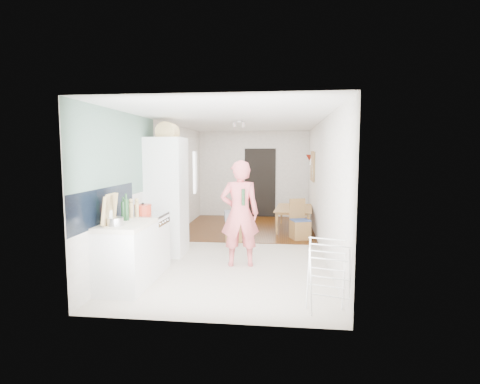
% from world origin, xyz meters
% --- Properties ---
extents(room_shell, '(3.20, 7.00, 2.50)m').
position_xyz_m(room_shell, '(0.00, 0.00, 1.25)').
color(room_shell, white).
rests_on(room_shell, ground).
extents(floor, '(3.20, 7.00, 0.01)m').
position_xyz_m(floor, '(0.00, 0.00, 0.00)').
color(floor, '#BAB19E').
rests_on(floor, ground).
extents(wood_floor_overlay, '(3.20, 3.30, 0.01)m').
position_xyz_m(wood_floor_overlay, '(0.00, 1.85, 0.01)').
color(wood_floor_overlay, '#51290A').
rests_on(wood_floor_overlay, room_shell).
extents(sage_wall_panel, '(0.02, 3.00, 1.30)m').
position_xyz_m(sage_wall_panel, '(-1.59, -2.00, 1.85)').
color(sage_wall_panel, slate).
rests_on(sage_wall_panel, room_shell).
extents(tile_splashback, '(0.02, 1.90, 0.50)m').
position_xyz_m(tile_splashback, '(-1.59, -2.55, 1.15)').
color(tile_splashback, black).
rests_on(tile_splashback, room_shell).
extents(doorway_recess, '(0.90, 0.04, 2.00)m').
position_xyz_m(doorway_recess, '(0.20, 3.48, 1.00)').
color(doorway_recess, black).
rests_on(doorway_recess, room_shell).
extents(base_cabinet, '(0.60, 0.90, 0.86)m').
position_xyz_m(base_cabinet, '(-1.30, -2.55, 0.43)').
color(base_cabinet, white).
rests_on(base_cabinet, room_shell).
extents(worktop, '(0.62, 0.92, 0.06)m').
position_xyz_m(worktop, '(-1.30, -2.55, 0.89)').
color(worktop, silver).
rests_on(worktop, room_shell).
extents(range_cooker, '(0.60, 0.60, 0.88)m').
position_xyz_m(range_cooker, '(-1.30, -1.80, 0.44)').
color(range_cooker, white).
rests_on(range_cooker, room_shell).
extents(cooker_top, '(0.60, 0.60, 0.04)m').
position_xyz_m(cooker_top, '(-1.30, -1.80, 0.90)').
color(cooker_top, silver).
rests_on(cooker_top, room_shell).
extents(fridge_housing, '(0.66, 0.66, 2.15)m').
position_xyz_m(fridge_housing, '(-1.27, -0.78, 1.07)').
color(fridge_housing, white).
rests_on(fridge_housing, room_shell).
extents(fridge_door, '(0.14, 0.56, 0.70)m').
position_xyz_m(fridge_door, '(-0.66, -1.08, 1.55)').
color(fridge_door, white).
rests_on(fridge_door, room_shell).
extents(fridge_interior, '(0.02, 0.52, 0.66)m').
position_xyz_m(fridge_interior, '(-0.96, -0.78, 1.55)').
color(fridge_interior, white).
rests_on(fridge_interior, room_shell).
extents(pinboard, '(0.03, 0.90, 0.70)m').
position_xyz_m(pinboard, '(1.58, 1.90, 1.55)').
color(pinboard, tan).
rests_on(pinboard, room_shell).
extents(pinboard_frame, '(0.00, 0.94, 0.74)m').
position_xyz_m(pinboard_frame, '(1.57, 1.90, 1.55)').
color(pinboard_frame, '#A57135').
rests_on(pinboard_frame, room_shell).
extents(wall_sconce, '(0.18, 0.18, 0.16)m').
position_xyz_m(wall_sconce, '(1.54, 2.55, 1.75)').
color(wall_sconce, maroon).
rests_on(wall_sconce, room_shell).
extents(person, '(0.83, 0.61, 2.07)m').
position_xyz_m(person, '(0.15, -1.34, 1.04)').
color(person, '#E76569').
rests_on(person, floor).
extents(dining_table, '(0.83, 1.36, 0.46)m').
position_xyz_m(dining_table, '(1.16, 1.72, 0.23)').
color(dining_table, '#A57135').
rests_on(dining_table, floor).
extents(dining_chair, '(0.47, 0.47, 0.87)m').
position_xyz_m(dining_chair, '(1.24, 0.68, 0.44)').
color(dining_chair, '#A57135').
rests_on(dining_chair, floor).
extents(stool, '(0.40, 0.40, 0.45)m').
position_xyz_m(stool, '(-0.18, 0.34, 0.23)').
color(stool, '#A57135').
rests_on(stool, floor).
extents(grey_drape, '(0.51, 0.51, 0.19)m').
position_xyz_m(grey_drape, '(-0.15, 0.34, 0.55)').
color(grey_drape, gray).
rests_on(grey_drape, stool).
extents(drying_rack, '(0.54, 0.51, 0.87)m').
position_xyz_m(drying_rack, '(1.38, -3.09, 0.44)').
color(drying_rack, white).
rests_on(drying_rack, floor).
extents(bread_bin, '(0.42, 0.40, 0.20)m').
position_xyz_m(bread_bin, '(-1.22, -0.79, 2.25)').
color(bread_bin, '#D4B576').
rests_on(bread_bin, fridge_housing).
extents(red_casserole, '(0.30, 0.30, 0.16)m').
position_xyz_m(red_casserole, '(-1.31, -1.86, 1.00)').
color(red_casserole, red).
rests_on(red_casserole, cooker_top).
extents(steel_pan, '(0.26, 0.26, 0.11)m').
position_xyz_m(steel_pan, '(-1.35, -2.75, 0.97)').
color(steel_pan, silver).
rests_on(steel_pan, worktop).
extents(held_bottle, '(0.06, 0.06, 0.27)m').
position_xyz_m(held_bottle, '(0.22, -1.48, 1.17)').
color(held_bottle, '#1D4221').
rests_on(held_bottle, person).
extents(bottle_a, '(0.07, 0.07, 0.31)m').
position_xyz_m(bottle_a, '(-1.36, -2.37, 1.07)').
color(bottle_a, '#1D4221').
rests_on(bottle_a, worktop).
extents(bottle_b, '(0.08, 0.08, 0.27)m').
position_xyz_m(bottle_b, '(-1.40, -2.38, 1.06)').
color(bottle_b, '#1D4221').
rests_on(bottle_b, worktop).
extents(bottle_c, '(0.08, 0.08, 0.20)m').
position_xyz_m(bottle_c, '(-1.45, -2.70, 1.02)').
color(bottle_c, silver).
rests_on(bottle_c, worktop).
extents(pepper_mill_front, '(0.07, 0.07, 0.22)m').
position_xyz_m(pepper_mill_front, '(-1.38, -2.14, 1.03)').
color(pepper_mill_front, '#D4B576').
rests_on(pepper_mill_front, worktop).
extents(pepper_mill_back, '(0.07, 0.07, 0.22)m').
position_xyz_m(pepper_mill_back, '(-1.34, -2.04, 1.03)').
color(pepper_mill_back, '#D4B576').
rests_on(pepper_mill_back, worktop).
extents(chopping_boards, '(0.14, 0.31, 0.42)m').
position_xyz_m(chopping_boards, '(-1.44, -2.73, 1.13)').
color(chopping_boards, '#D4B576').
rests_on(chopping_boards, worktop).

